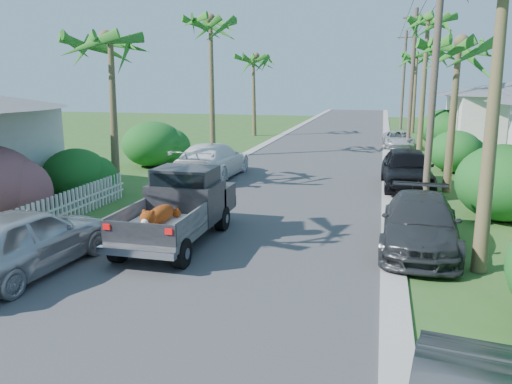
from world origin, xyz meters
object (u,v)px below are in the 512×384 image
(palm_r_b, at_px, (459,43))
(utility_pole_d, at_px, (403,80))
(parked_car_rf, at_px, (407,169))
(parked_car_rd, at_px, (398,140))
(palm_l_d, at_px, (254,56))
(pickup_truck, at_px, (183,205))
(parked_car_ln, at_px, (23,241))
(utility_pole_c, at_px, (412,79))
(parked_car_rm, at_px, (420,224))
(palm_r_d, at_px, (417,54))
(palm_r_c, at_px, (428,18))
(palm_l_b, at_px, (109,38))
(utility_pole_b, at_px, (434,78))
(parked_car_lf, at_px, (212,161))
(palm_l_c, at_px, (210,20))

(palm_r_b, relative_size, utility_pole_d, 0.80)
(parked_car_rf, height_order, parked_car_rd, parked_car_rf)
(palm_l_d, bearing_deg, pickup_truck, -79.90)
(parked_car_ln, height_order, utility_pole_c, utility_pole_c)
(parked_car_rm, bearing_deg, palm_r_d, 90.23)
(palm_r_c, distance_m, palm_r_d, 14.07)
(palm_l_b, bearing_deg, utility_pole_b, 4.61)
(parked_car_rd, bearing_deg, utility_pole_b, -91.55)
(palm_r_c, bearing_deg, palm_r_d, 88.77)
(palm_r_d, bearing_deg, parked_car_rm, -92.62)
(palm_l_d, bearing_deg, palm_r_b, -55.41)
(parked_car_ln, bearing_deg, pickup_truck, -123.05)
(palm_r_b, height_order, utility_pole_c, utility_pole_c)
(pickup_truck, bearing_deg, parked_car_rf, 53.32)
(parked_car_rd, bearing_deg, parked_car_rm, -93.69)
(palm_r_b, bearing_deg, pickup_truck, -133.99)
(utility_pole_d, bearing_deg, parked_car_rm, -90.96)
(parked_car_rd, relative_size, utility_pole_d, 0.46)
(utility_pole_b, bearing_deg, utility_pole_d, 90.00)
(parked_car_rm, distance_m, utility_pole_c, 21.15)
(utility_pole_c, bearing_deg, pickup_truck, -108.52)
(palm_l_d, relative_size, palm_r_d, 0.96)
(palm_l_d, height_order, palm_r_b, palm_l_d)
(palm_r_c, bearing_deg, parked_car_rm, -93.66)
(palm_r_b, xyz_separation_m, palm_r_d, (-0.10, 25.00, 0.79))
(palm_r_d, height_order, utility_pole_c, utility_pole_c)
(palm_r_d, bearing_deg, palm_l_d, -155.22)
(utility_pole_b, bearing_deg, utility_pole_c, 90.00)
(parked_car_rd, xyz_separation_m, utility_pole_d, (0.60, 13.97, 4.02))
(parked_car_rf, height_order, utility_pole_d, utility_pole_d)
(palm_l_b, height_order, utility_pole_d, utility_pole_d)
(palm_r_b, bearing_deg, parked_car_rf, 167.78)
(utility_pole_c, bearing_deg, palm_r_c, -73.30)
(parked_car_rm, distance_m, palm_l_b, 13.84)
(parked_car_ln, xyz_separation_m, palm_l_b, (-2.58, 8.95, 5.33))
(palm_l_d, bearing_deg, utility_pole_b, -60.05)
(pickup_truck, xyz_separation_m, palm_l_d, (-4.90, 27.50, 5.43))
(palm_r_c, bearing_deg, parked_car_rd, 111.58)
(parked_car_rf, xyz_separation_m, palm_l_d, (-11.49, 18.65, 5.59))
(pickup_truck, height_order, utility_pole_d, utility_pole_d)
(palm_l_d, distance_m, utility_pole_d, 15.19)
(parked_car_rm, bearing_deg, parked_car_ln, -152.81)
(parked_car_rm, relative_size, palm_l_b, 0.66)
(parked_car_rd, height_order, palm_r_c, palm_r_c)
(parked_car_ln, xyz_separation_m, palm_l_d, (-2.28, 30.95, 5.63))
(parked_car_lf, height_order, palm_l_b, palm_l_b)
(palm_l_c, relative_size, palm_r_d, 1.15)
(palm_l_c, distance_m, palm_l_d, 12.10)
(utility_pole_d, bearing_deg, parked_car_ln, -103.81)
(parked_car_rd, distance_m, palm_r_b, 15.11)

